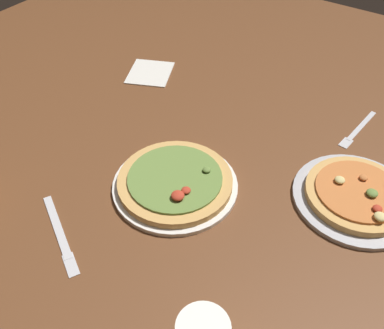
% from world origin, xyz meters
% --- Properties ---
extents(ground_plane, '(2.40, 2.40, 0.03)m').
position_xyz_m(ground_plane, '(0.00, 0.00, -0.01)').
color(ground_plane, brown).
extents(pizza_plate_near, '(0.31, 0.31, 0.05)m').
position_xyz_m(pizza_plate_near, '(-0.00, -0.07, 0.02)').
color(pizza_plate_near, silver).
rests_on(pizza_plate_near, ground_plane).
extents(pizza_plate_far, '(0.30, 0.30, 0.05)m').
position_xyz_m(pizza_plate_far, '(0.38, 0.14, 0.02)').
color(pizza_plate_far, '#B2B2B7').
rests_on(pizza_plate_far, ground_plane).
extents(napkin_folded, '(0.19, 0.20, 0.01)m').
position_xyz_m(napkin_folded, '(-0.38, 0.30, 0.00)').
color(napkin_folded, silver).
rests_on(napkin_folded, ground_plane).
extents(fork_left, '(0.04, 0.21, 0.01)m').
position_xyz_m(fork_left, '(0.30, 0.40, 0.00)').
color(fork_left, silver).
rests_on(fork_left, ground_plane).
extents(knife_right, '(0.22, 0.13, 0.01)m').
position_xyz_m(knife_right, '(-0.12, -0.33, 0.00)').
color(knife_right, silver).
rests_on(knife_right, ground_plane).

